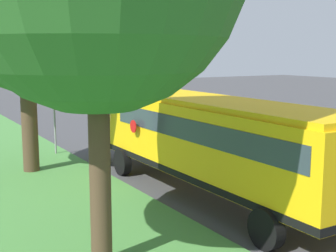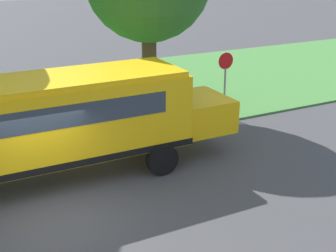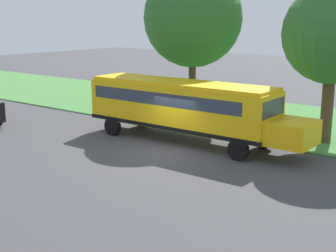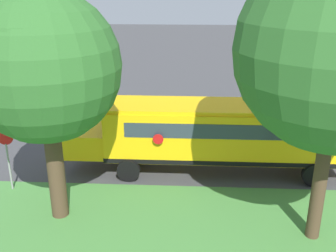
{
  "view_description": "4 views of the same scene",
  "coord_description": "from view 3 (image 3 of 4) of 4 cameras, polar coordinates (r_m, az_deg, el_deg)",
  "views": [
    {
      "loc": [
        -10.77,
        -12.03,
        4.57
      ],
      "look_at": [
        -1.59,
        3.47,
        1.74
      ],
      "focal_mm": 50.0,
      "sensor_mm": 36.0,
      "label": 1
    },
    {
      "loc": [
        10.81,
        -2.26,
        6.53
      ],
      "look_at": [
        -1.13,
        3.91,
        1.51
      ],
      "focal_mm": 50.0,
      "sensor_mm": 36.0,
      "label": 2
    },
    {
      "loc": [
        17.21,
        13.47,
        6.33
      ],
      "look_at": [
        0.27,
        0.57,
        1.42
      ],
      "focal_mm": 50.0,
      "sensor_mm": 36.0,
      "label": 3
    },
    {
      "loc": [
        -18.59,
        1.09,
        8.22
      ],
      "look_at": [
        -1.89,
        2.01,
        1.98
      ],
      "focal_mm": 42.0,
      "sensor_mm": 36.0,
      "label": 4
    }
  ],
  "objects": [
    {
      "name": "grass_verge",
      "position": [
        31.01,
        10.72,
        1.06
      ],
      "size": [
        12.0,
        80.0,
        0.08
      ],
      "primitive_type": "cube",
      "color": "#47843D",
      "rests_on": "ground"
    },
    {
      "name": "oak_tree_roadside_mid",
      "position": [
        24.93,
        19.63,
        10.84
      ],
      "size": [
        5.0,
        5.0,
        8.1
      ],
      "color": "#4C3826",
      "rests_on": "ground"
    },
    {
      "name": "oak_tree_beside_bus",
      "position": [
        29.37,
        2.81,
        12.89
      ],
      "size": [
        6.08,
        6.08,
        9.41
      ],
      "color": "#4C3826",
      "rests_on": "ground"
    },
    {
      "name": "ground_plane",
      "position": [
        22.75,
        -0.73,
        -3.16
      ],
      "size": [
        120.0,
        120.0,
        0.0
      ],
      "primitive_type": "plane",
      "color": "#424244"
    },
    {
      "name": "school_bus",
      "position": [
        24.22,
        2.0,
        2.51
      ],
      "size": [
        2.85,
        12.42,
        3.16
      ],
      "color": "yellow",
      "rests_on": "ground"
    }
  ]
}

